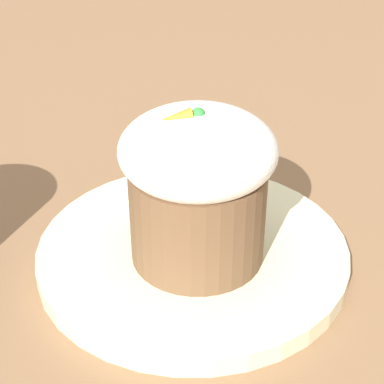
{
  "coord_description": "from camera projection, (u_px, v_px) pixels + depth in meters",
  "views": [
    {
      "loc": [
        0.1,
        0.33,
        0.27
      ],
      "look_at": [
        0.0,
        0.01,
        0.06
      ],
      "focal_mm": 60.0,
      "sensor_mm": 36.0,
      "label": 1
    }
  ],
  "objects": [
    {
      "name": "ground_plane",
      "position": [
        193.0,
        260.0,
        0.43
      ],
      "size": [
        4.0,
        4.0,
        0.0
      ],
      "primitive_type": "plane",
      "color": "#846042"
    },
    {
      "name": "dessert_plate",
      "position": [
        193.0,
        252.0,
        0.43
      ],
      "size": [
        0.21,
        0.21,
        0.01
      ],
      "color": "beige",
      "rests_on": "ground_plane"
    },
    {
      "name": "carrot_cake",
      "position": [
        192.0,
        184.0,
        0.39
      ],
      "size": [
        0.1,
        0.1,
        0.1
      ],
      "color": "brown",
      "rests_on": "dessert_plate"
    },
    {
      "name": "spoon",
      "position": [
        192.0,
        233.0,
        0.43
      ],
      "size": [
        0.07,
        0.12,
        0.01
      ],
      "color": "silver",
      "rests_on": "dessert_plate"
    }
  ]
}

